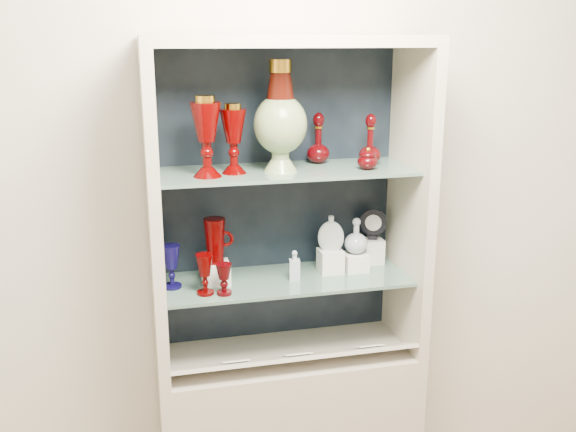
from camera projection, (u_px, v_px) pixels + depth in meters
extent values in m
cube|color=beige|center=(275.00, 177.00, 2.53)|extent=(3.50, 0.02, 2.80)
cube|color=black|center=(277.00, 197.00, 2.52)|extent=(0.98, 0.02, 1.15)
cube|color=#BEB4A0|center=(154.00, 218.00, 2.24)|extent=(0.04, 0.40, 1.15)
cube|color=#BEB4A0|center=(410.00, 202.00, 2.45)|extent=(0.04, 0.40, 1.15)
cube|color=#BEB4A0|center=(288.00, 41.00, 2.19)|extent=(1.00, 0.40, 0.04)
cube|color=slate|center=(287.00, 279.00, 2.44)|extent=(0.92, 0.34, 0.01)
cube|color=slate|center=(287.00, 171.00, 2.33)|extent=(0.92, 0.34, 0.01)
cube|color=#BEB4A0|center=(295.00, 358.00, 2.39)|extent=(0.92, 0.17, 0.09)
cube|color=white|center=(369.00, 346.00, 2.45)|extent=(0.10, 0.06, 0.03)
cube|color=white|center=(236.00, 361.00, 2.33)|extent=(0.10, 0.06, 0.03)
cube|color=white|center=(298.00, 354.00, 2.39)|extent=(0.10, 0.06, 0.03)
cube|color=silver|center=(216.00, 273.00, 2.38)|extent=(0.10, 0.10, 0.08)
cube|color=silver|center=(330.00, 261.00, 2.49)|extent=(0.09, 0.09, 0.09)
cube|color=silver|center=(355.00, 262.00, 2.51)|extent=(0.09, 0.09, 0.07)
cube|color=silver|center=(372.00, 251.00, 2.59)|extent=(0.08, 0.08, 0.10)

